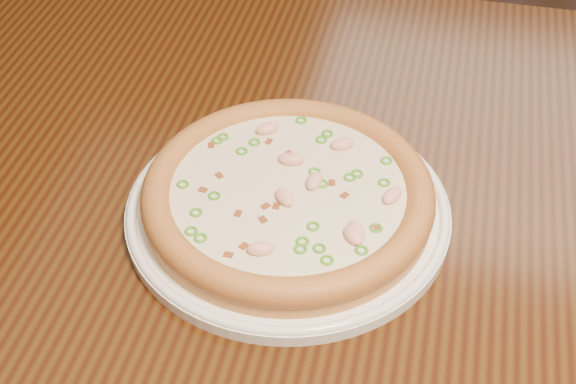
# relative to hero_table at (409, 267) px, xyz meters

# --- Properties ---
(ground) EXTENTS (9.00, 9.00, 0.00)m
(ground) POSITION_rel_hero_table_xyz_m (0.32, 0.44, -0.65)
(ground) COLOR black
(hero_table) EXTENTS (1.20, 0.80, 0.75)m
(hero_table) POSITION_rel_hero_table_xyz_m (0.00, 0.00, 0.00)
(hero_table) COLOR black
(hero_table) RESTS_ON ground
(plate) EXTENTS (0.30, 0.30, 0.02)m
(plate) POSITION_rel_hero_table_xyz_m (-0.12, -0.05, 0.11)
(plate) COLOR white
(plate) RESTS_ON hero_table
(pizza) EXTENTS (0.27, 0.27, 0.03)m
(pizza) POSITION_rel_hero_table_xyz_m (-0.12, -0.05, 0.13)
(pizza) COLOR #C78B3D
(pizza) RESTS_ON plate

